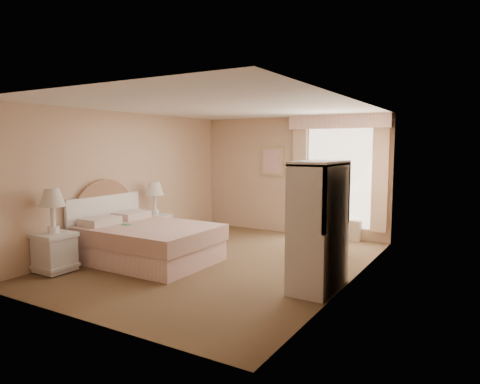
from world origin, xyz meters
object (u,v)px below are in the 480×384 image
Objects in this scene: cafe_chair at (336,227)px; armoire at (319,236)px; nightstand_near at (54,241)px; nightstand_far at (155,221)px; round_table at (322,218)px; bed at (145,241)px.

cafe_chair is 0.48× the size of armoire.
nightstand_near is 2.21m from nightstand_far.
round_table is at bearing 108.94° from armoire.
cafe_chair is at bearing -44.66° from round_table.
nightstand_near reaches higher than cafe_chair.
nightstand_far reaches higher than cafe_chair.
armoire reaches higher than round_table.
bed is 3.28m from cafe_chair.
bed is 3.26m from round_table.
bed reaches higher than cafe_chair.
nightstand_near is 4.58m from cafe_chair.
nightstand_near reaches higher than nightstand_far.
nightstand_far is (-0.00, 2.21, -0.02)m from nightstand_near.
bed is 1.68× the size of nightstand_near.
armoire is (2.94, 0.15, 0.36)m from bed.
cafe_chair is at bearing 38.66° from bed.
armoire reaches higher than nightstand_far.
cafe_chair is (0.41, -0.40, -0.07)m from round_table.
armoire is (3.65, 1.32, 0.23)m from nightstand_near.
armoire is at bearing -71.06° from round_table.
nightstand_near is 3.89m from armoire.
round_table is 1.00× the size of cafe_chair.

